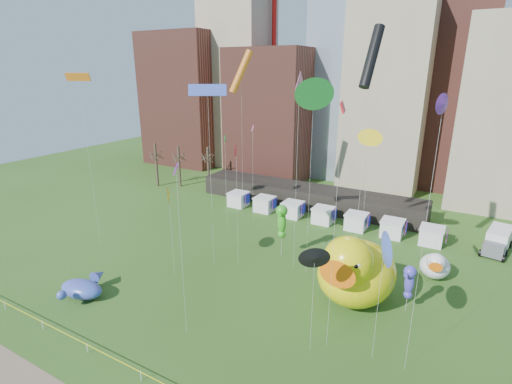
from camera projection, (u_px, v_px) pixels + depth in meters
The scene contains 28 objects.
ground at pixel (141, 381), 28.69m from camera, with size 160.00×160.00×0.00m, color #2B4716.
skyline at pixel (382, 72), 71.57m from camera, with size 101.00×23.00×68.00m.
pavilion at pixel (307, 196), 64.83m from camera, with size 38.00×6.00×3.20m, color black.
vendor_tents at pixel (323, 216), 57.66m from camera, with size 33.24×2.80×2.40m.
bare_trees at pixel (180, 166), 75.17m from camera, with size 8.44×6.44×8.50m.
caution_tape at pixel (141, 373), 28.48m from camera, with size 50.00×0.06×0.90m.
big_duck at pixel (355, 270), 37.17m from camera, with size 8.05×10.45×7.85m.
small_duck at pixel (435, 265), 42.32m from camera, with size 3.41×4.43×3.33m.
seahorse_green at pixel (282, 219), 46.20m from camera, with size 1.67×1.96×6.72m.
seahorse_purple at pixel (410, 280), 35.82m from camera, with size 1.43×1.64×4.86m.
whale_inflatable at pixel (83, 288), 39.04m from camera, with size 5.04×6.10×2.08m.
box_truck at pixel (498, 240), 48.80m from camera, with size 3.56×6.85×2.77m.
kite_0 at pixel (236, 151), 42.12m from camera, with size 0.76×1.30×14.31m.
kite_1 at pixel (253, 129), 54.78m from camera, with size 1.28×1.97×14.40m.
kite_2 at pixel (372, 57), 32.20m from camera, with size 1.34×3.19×25.77m.
kite_3 at pixel (225, 139), 53.05m from camera, with size 0.75×1.20×13.60m.
kite_4 at pixel (169, 195), 40.51m from camera, with size 1.39×1.56×10.40m.
kite_5 at pixel (384, 249), 27.93m from camera, with size 1.25×2.35×10.92m.
kite_6 at pixel (78, 78), 44.19m from camera, with size 2.97×1.44×21.70m.
kite_7 at pixel (176, 171), 29.56m from camera, with size 1.31×1.68×15.15m.
kite_8 at pixel (342, 111), 26.40m from camera, with size 0.95×2.33×20.05m.
kite_9 at pixel (299, 91), 38.83m from camera, with size 0.44×3.10×21.92m.
kite_10 at pixel (315, 259), 29.25m from camera, with size 1.51×1.10×9.25m.
kite_11 at pixel (314, 94), 37.68m from camera, with size 2.06×2.81×21.37m.
kite_12 at pixel (370, 138), 40.65m from camera, with size 1.87×0.52×16.15m.
kite_13 at pixel (207, 91), 39.63m from camera, with size 3.62×2.51×20.65m.
kite_14 at pixel (241, 72), 53.20m from camera, with size 3.25×3.11×24.68m.
kite_15 at pixel (443, 107), 23.68m from camera, with size 0.53×1.31×20.79m.
Camera 1 is at (18.77, -15.75, 22.24)m, focal length 27.00 mm.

